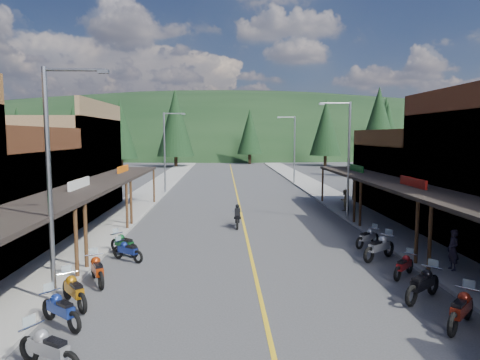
{
  "coord_description": "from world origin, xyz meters",
  "views": [
    {
      "loc": [
        -1.3,
        -20.34,
        5.79
      ],
      "look_at": [
        -0.27,
        6.21,
        3.0
      ],
      "focal_mm": 32.0,
      "sensor_mm": 36.0,
      "label": 1
    }
  ],
  "objects": [
    {
      "name": "ground",
      "position": [
        0.0,
        0.0,
        0.0
      ],
      "size": [
        220.0,
        220.0,
        0.0
      ],
      "primitive_type": "plane",
      "color": "#38383A",
      "rests_on": "ground"
    },
    {
      "name": "centerline",
      "position": [
        0.0,
        20.0,
        0.01
      ],
      "size": [
        0.15,
        90.0,
        0.01
      ],
      "primitive_type": "cube",
      "color": "gold",
      "rests_on": "ground"
    },
    {
      "name": "sidewalk_west",
      "position": [
        -8.7,
        20.0,
        0.07
      ],
      "size": [
        3.4,
        94.0,
        0.15
      ],
      "primitive_type": "cube",
      "color": "gray",
      "rests_on": "ground"
    },
    {
      "name": "sidewalk_east",
      "position": [
        8.7,
        20.0,
        0.07
      ],
      "size": [
        3.4,
        94.0,
        0.15
      ],
      "primitive_type": "cube",
      "color": "gray",
      "rests_on": "ground"
    },
    {
      "name": "shop_west_3",
      "position": [
        -13.78,
        11.3,
        3.52
      ],
      "size": [
        10.9,
        10.2,
        8.2
      ],
      "color": "brown",
      "rests_on": "ground"
    },
    {
      "name": "shop_east_3",
      "position": [
        13.75,
        11.3,
        2.53
      ],
      "size": [
        10.9,
        10.2,
        6.2
      ],
      "color": "#4C2D16",
      "rests_on": "ground"
    },
    {
      "name": "streetlight_0",
      "position": [
        -6.95,
        -6.0,
        4.46
      ],
      "size": [
        2.16,
        0.18,
        8.0
      ],
      "color": "gray",
      "rests_on": "ground"
    },
    {
      "name": "streetlight_1",
      "position": [
        -6.95,
        22.0,
        4.46
      ],
      "size": [
        2.16,
        0.18,
        8.0
      ],
      "color": "gray",
      "rests_on": "ground"
    },
    {
      "name": "streetlight_2",
      "position": [
        6.95,
        8.0,
        4.46
      ],
      "size": [
        2.16,
        0.18,
        8.0
      ],
      "color": "gray",
      "rests_on": "ground"
    },
    {
      "name": "streetlight_3",
      "position": [
        6.95,
        30.0,
        4.46
      ],
      "size": [
        2.16,
        0.18,
        8.0
      ],
      "color": "gray",
      "rests_on": "ground"
    },
    {
      "name": "ridge_hill",
      "position": [
        0.0,
        135.0,
        0.0
      ],
      "size": [
        310.0,
        140.0,
        60.0
      ],
      "primitive_type": "ellipsoid",
      "color": "black",
      "rests_on": "ground"
    },
    {
      "name": "pine_0",
      "position": [
        -40.0,
        62.0,
        6.48
      ],
      "size": [
        5.04,
        5.04,
        11.0
      ],
      "color": "black",
      "rests_on": "ground"
    },
    {
      "name": "pine_1",
      "position": [
        -24.0,
        70.0,
        7.24
      ],
      "size": [
        5.88,
        5.88,
        12.5
      ],
      "color": "black",
      "rests_on": "ground"
    },
    {
      "name": "pine_2",
      "position": [
        -10.0,
        58.0,
        7.99
      ],
      "size": [
        6.72,
        6.72,
        14.0
      ],
      "color": "black",
      "rests_on": "ground"
    },
    {
      "name": "pine_3",
      "position": [
        4.0,
        66.0,
        6.48
      ],
      "size": [
        5.04,
        5.04,
        11.0
      ],
      "color": "black",
      "rests_on": "ground"
    },
    {
      "name": "pine_4",
      "position": [
        18.0,
        60.0,
        7.24
      ],
      "size": [
        5.88,
        5.88,
        12.5
      ],
      "color": "black",
      "rests_on": "ground"
    },
    {
      "name": "pine_5",
      "position": [
        34.0,
        72.0,
        7.99
      ],
      "size": [
        6.72,
        6.72,
        14.0
      ],
      "color": "black",
      "rests_on": "ground"
    },
    {
      "name": "pine_6",
      "position": [
        46.0,
        64.0,
        6.48
      ],
      "size": [
        5.04,
        5.04,
        11.0
      ],
      "color": "black",
      "rests_on": "ground"
    },
    {
      "name": "pine_7",
      "position": [
        -32.0,
        76.0,
        7.24
      ],
      "size": [
        5.88,
        5.88,
        12.5
      ],
      "color": "black",
      "rests_on": "ground"
    },
    {
      "name": "pine_8",
      "position": [
        -22.0,
        40.0,
        5.98
      ],
      "size": [
        4.48,
        4.48,
        10.0
      ],
      "color": "black",
      "rests_on": "ground"
    },
    {
      "name": "pine_9",
      "position": [
        24.0,
        45.0,
        6.38
      ],
      "size": [
        4.93,
        4.93,
        10.8
      ],
      "color": "black",
      "rests_on": "ground"
    },
    {
      "name": "pine_10",
      "position": [
        -18.0,
        50.0,
        6.78
      ],
      "size": [
        5.38,
        5.38,
        11.6
      ],
      "color": "black",
      "rests_on": "ground"
    },
    {
      "name": "pine_11",
      "position": [
        20.0,
        38.0,
        7.19
      ],
      "size": [
        5.82,
        5.82,
        12.4
      ],
      "color": "black",
      "rests_on": "ground"
    },
    {
      "name": "bike_west_3",
      "position": [
        -5.61,
        -10.18,
        0.62
      ],
      "size": [
        2.22,
        1.74,
        1.23
      ],
      "primitive_type": null,
      "rotation": [
        0.0,
        0.0,
        1.02
      ],
      "color": "gray",
      "rests_on": "ground"
    },
    {
      "name": "bike_west_4",
      "position": [
        -6.24,
        -7.71,
        0.59
      ],
      "size": [
        2.02,
        1.88,
        1.18
      ],
      "primitive_type": null,
      "rotation": [
        0.0,
        0.0,
        0.86
      ],
      "color": "navy",
      "rests_on": "ground"
    },
    {
      "name": "bike_west_5",
      "position": [
        -6.37,
        -6.16,
        0.62
      ],
      "size": [
        1.87,
        2.16,
        1.23
      ],
      "primitive_type": null,
      "rotation": [
        0.0,
        0.0,
        0.64
      ],
      "color": "#9B5E0B",
      "rests_on": "ground"
    },
    {
      "name": "bike_west_6",
      "position": [
        -6.25,
        -3.92,
        0.62
      ],
      "size": [
        1.6,
        2.26,
        1.23
      ],
      "primitive_type": null,
      "rotation": [
        0.0,
        0.0,
        0.45
      ],
      "color": "#A1300B",
      "rests_on": "ground"
    },
    {
      "name": "bike_west_7",
      "position": [
        -5.74,
        -0.92,
        0.53
      ],
      "size": [
        1.88,
        1.6,
        1.07
      ],
      "primitive_type": null,
      "rotation": [
        0.0,
        0.0,
        0.95
      ],
      "color": "navy",
      "rests_on": "ground"
    },
    {
      "name": "bike_west_8",
      "position": [
        -6.13,
        0.12,
        0.59
      ],
      "size": [
        2.02,
        1.9,
        1.19
      ],
      "primitive_type": null,
      "rotation": [
        0.0,
        0.0,
        0.84
      ],
      "color": "#0C401B",
      "rests_on": "ground"
    },
    {
      "name": "bike_east_4",
      "position": [
        5.82,
        -8.26,
        0.64
      ],
      "size": [
        2.09,
        2.12,
        1.28
      ],
      "primitive_type": null,
      "rotation": [
        0.0,
        0.0,
        -0.77
      ],
      "color": "#63170D",
      "rests_on": "ground"
    },
    {
      "name": "bike_east_5",
      "position": [
        5.67,
        -6.09,
        0.65
      ],
      "size": [
        2.24,
        2.03,
        1.3
      ],
      "primitive_type": null,
      "rotation": [
        0.0,
        0.0,
        -0.88
      ],
      "color": "black",
      "rests_on": "ground"
    },
    {
      "name": "bike_east_6",
      "position": [
        6.05,
        -3.63,
        0.53
      ],
      "size": [
        1.74,
        1.78,
        1.07
      ],
      "primitive_type": null,
      "rotation": [
        0.0,
        0.0,
        -0.76
      ],
      "color": "maroon",
      "rests_on": "ground"
    },
    {
      "name": "bike_east_7",
      "position": [
        5.93,
        -1.17,
        0.66
      ],
      "size": [
        2.3,
        2.0,
        1.31
      ],
      "primitive_type": null,
      "rotation": [
        0.0,
        0.0,
        -0.92
      ],
      "color": "#A1A2A6",
      "rests_on": "ground"
    },
    {
      "name": "bike_east_8",
      "position": [
        6.17,
        1.14,
        0.55
      ],
      "size": [
        1.92,
        1.7,
        1.11
      ],
      "primitive_type": null,
      "rotation": [
        0.0,
        0.0,
        -0.9
      ],
      "color": "#9A9A9F",
      "rests_on": "ground"
    },
    {
      "name": "rider_on_bike",
      "position": [
        -0.45,
        6.12,
        0.61
      ],
      "size": [
        0.73,
        2.03,
        1.53
      ],
      "rotation": [
        0.0,
        0.0,
        -0.03
      ],
      "color": "black",
      "rests_on": "ground"
    },
    {
      "name": "pedestrian_east_a",
      "position": [
        8.3,
        -3.23,
        1.02
      ],
      "size": [
        0.42,
        0.64,
        1.74
      ],
      "primitive_type": "imported",
      "rotation": [
        0.0,
        0.0,
        -1.58
      ],
      "color": "#231F2E",
      "rests_on": "sidewalk_east"
    },
    {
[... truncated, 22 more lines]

